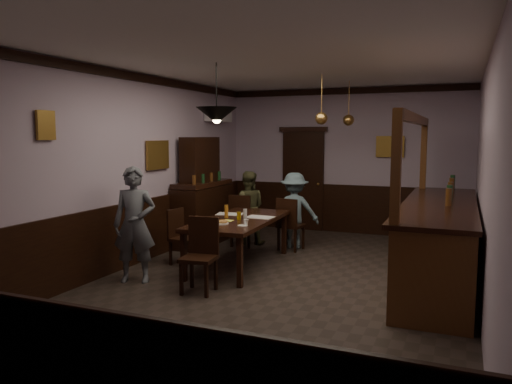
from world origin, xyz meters
The scene contains 31 objects.
room centered at (0.00, 0.00, 1.50)m, with size 5.01×8.01×3.01m.
dining_table centered at (-0.90, 0.64, 0.69)m, with size 1.10×2.24×0.75m.
chair_far_left centered at (-1.41, 1.89, 0.53)m, with size 0.42×0.42×0.96m.
chair_far_right centered at (-0.52, 1.93, 0.51)m, with size 0.46×0.46×0.93m.
chair_near centered at (-0.85, -0.68, 0.53)m, with size 0.47×0.47×0.97m.
chair_side centered at (-1.81, 0.41, 0.48)m, with size 0.43×0.43×0.87m.
person_standing centered at (-1.89, -0.65, 0.80)m, with size 0.59×0.38×1.61m, color #575B63.
person_seated_left centered at (-1.42, 2.17, 0.68)m, with size 0.66×0.52×1.37m, color brown.
person_seated_right centered at (-0.52, 2.21, 0.68)m, with size 0.88×0.51×1.36m, color slate.
newspaper_left centered at (-1.21, 0.96, 0.75)m, with size 0.42×0.30×0.01m, color silver.
newspaper_right centered at (-0.64, 0.87, 0.75)m, with size 0.42×0.30×0.01m, color silver.
napkin centered at (-0.98, 0.40, 0.75)m, with size 0.15×0.15×0.00m, color #DBE454.
saucer centered at (-0.59, 0.08, 0.76)m, with size 0.15×0.15×0.01m, color white.
coffee_cup centered at (-0.57, 0.15, 0.80)m, with size 0.08×0.08×0.07m, color white.
pastry_plate centered at (-0.95, 0.12, 0.76)m, with size 0.22×0.22×0.01m, color white.
pastry_ring_a centered at (-0.99, 0.09, 0.79)m, with size 0.13×0.13×0.04m, color #C68C47.
pastry_ring_b centered at (-0.92, 0.13, 0.79)m, with size 0.13×0.13×0.04m, color #C68C47.
soda_can centered at (-0.86, 0.54, 0.81)m, with size 0.07×0.07×0.12m, color gold.
beer_glass centered at (-1.12, 0.65, 0.85)m, with size 0.06×0.06×0.20m, color #BF721E.
water_glass centered at (-0.82, 0.68, 0.82)m, with size 0.06×0.06×0.15m, color silver.
pepper_mill centered at (-1.21, -0.13, 0.82)m, with size 0.04×0.04×0.14m, color black.
sideboard centered at (-2.21, 1.87, 0.80)m, with size 0.54×1.51×1.99m.
bar_counter centered at (1.99, 1.02, 0.59)m, with size 0.96×4.12×2.31m.
door_back centered at (-0.90, 3.95, 1.05)m, with size 0.90×0.06×2.10m, color black.
ac_unit centered at (-2.38, 2.90, 2.45)m, with size 0.20×0.85×0.30m.
picture_left_small centered at (-2.46, -1.60, 2.15)m, with size 0.04×0.28×0.36m.
picture_left_large centered at (-2.46, 0.80, 1.70)m, with size 0.04×0.62×0.48m.
picture_back centered at (0.90, 3.96, 1.80)m, with size 0.55×0.04×0.42m.
pendant_iron centered at (-0.86, -0.16, 2.30)m, with size 0.56×0.56×0.81m.
pendant_brass_mid centered at (0.10, 1.68, 2.30)m, with size 0.20×0.20×0.81m.
pendant_brass_far centered at (0.30, 2.82, 2.30)m, with size 0.20×0.20×0.81m.
Camera 1 is at (2.25, -6.27, 2.03)m, focal length 35.00 mm.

